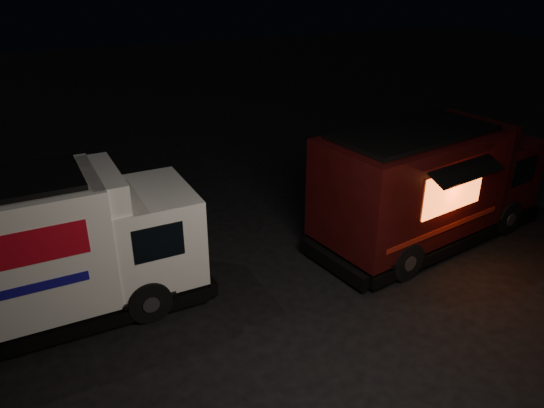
{
  "coord_description": "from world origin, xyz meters",
  "views": [
    {
      "loc": [
        -4.42,
        -9.26,
        7.08
      ],
      "look_at": [
        0.51,
        2.0,
        1.32
      ],
      "focal_mm": 35.0,
      "sensor_mm": 36.0,
      "label": 1
    }
  ],
  "objects": [
    {
      "name": "white_truck",
      "position": [
        -5.18,
        1.24,
        1.63
      ],
      "size": [
        7.31,
        2.87,
        3.25
      ],
      "primitive_type": null,
      "rotation": [
        0.0,
        0.0,
        0.06
      ],
      "color": "silver",
      "rests_on": "ground"
    },
    {
      "name": "ground",
      "position": [
        0.0,
        0.0,
        0.0
      ],
      "size": [
        80.0,
        80.0,
        0.0
      ],
      "primitive_type": "plane",
      "color": "black",
      "rests_on": "ground"
    },
    {
      "name": "red_truck",
      "position": [
        4.69,
        0.94,
        1.62
      ],
      "size": [
        7.31,
        3.84,
        3.23
      ],
      "primitive_type": null,
      "rotation": [
        0.0,
        0.0,
        0.19
      ],
      "color": "#34090B",
      "rests_on": "ground"
    }
  ]
}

